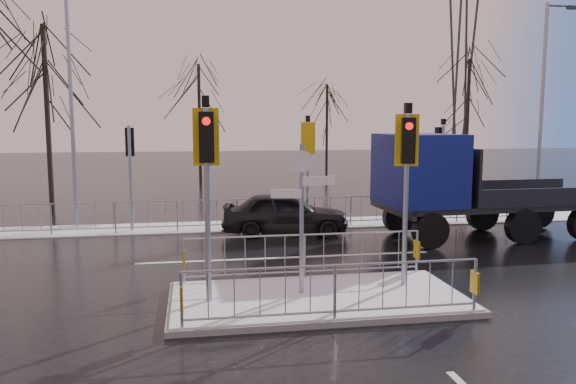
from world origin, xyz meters
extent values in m
plane|color=black|center=(0.00, 0.00, 0.00)|extent=(120.00, 120.00, 0.00)
cube|color=white|center=(0.00, 8.60, 0.02)|extent=(30.00, 2.00, 0.04)
cube|color=silver|center=(0.00, 3.80, 0.00)|extent=(8.00, 0.15, 0.01)
cube|color=slate|center=(0.00, 0.00, 0.06)|extent=(6.00, 3.00, 0.12)
cube|color=white|center=(0.00, 0.00, 0.14)|extent=(5.85, 2.85, 0.03)
cube|color=gold|center=(-2.70, -1.38, 0.67)|extent=(0.05, 0.28, 0.42)
cube|color=gold|center=(2.70, -1.38, 0.67)|extent=(0.05, 0.28, 0.42)
cube|color=gold|center=(-2.70, 1.38, 0.67)|extent=(0.05, 0.28, 0.42)
cube|color=gold|center=(2.70, 1.38, 0.67)|extent=(0.05, 0.28, 0.42)
cylinder|color=gray|center=(-2.20, 0.00, 2.02)|extent=(0.11, 0.11, 3.80)
cube|color=black|center=(-2.20, -0.18, 3.37)|extent=(0.28, 0.22, 0.95)
cylinder|color=red|center=(-2.20, -0.29, 3.67)|extent=(0.16, 0.04, 0.16)
cube|color=gold|center=(-2.20, 0.07, 3.37)|extent=(0.50, 0.03, 1.10)
cube|color=black|center=(-2.20, 0.00, 4.04)|extent=(0.14, 0.14, 0.22)
cylinder|color=gray|center=(2.00, 0.40, 1.97)|extent=(0.11, 0.11, 3.70)
cube|color=black|center=(1.95, 0.23, 3.27)|extent=(0.33, 0.28, 0.95)
cylinder|color=red|center=(1.93, 0.12, 3.57)|extent=(0.16, 0.08, 0.16)
cube|color=gold|center=(2.02, 0.47, 3.27)|extent=(0.49, 0.16, 1.10)
cube|color=black|center=(2.00, 0.40, 3.94)|extent=(0.14, 0.14, 0.22)
cylinder|color=gray|center=(-0.30, 0.20, 1.67)|extent=(0.09, 0.09, 3.10)
cube|color=silver|center=(0.05, 0.20, 2.47)|extent=(0.70, 0.14, 0.18)
cube|color=silver|center=(-0.62, 0.20, 2.22)|extent=(0.62, 0.15, 0.18)
cylinder|color=silver|center=(-0.30, 0.17, 2.87)|extent=(0.44, 0.03, 0.44)
cylinder|color=gray|center=(-4.50, 8.30, 1.79)|extent=(0.11, 0.11, 3.50)
cube|color=black|center=(-4.50, 8.48, 2.99)|extent=(0.28, 0.22, 0.95)
cylinder|color=red|center=(-4.50, 8.59, 3.29)|extent=(0.16, 0.04, 0.16)
cylinder|color=gray|center=(1.50, 8.30, 1.84)|extent=(0.11, 0.11, 3.60)
cube|color=black|center=(1.50, 8.48, 3.09)|extent=(0.28, 0.22, 0.95)
cylinder|color=red|center=(1.50, 8.59, 3.39)|extent=(0.16, 0.04, 0.16)
cube|color=gold|center=(1.50, 8.23, 3.09)|extent=(0.50, 0.03, 1.10)
cube|color=black|center=(1.50, 8.30, 3.76)|extent=(0.14, 0.14, 0.22)
cylinder|color=gray|center=(6.50, 8.30, 1.79)|extent=(0.11, 0.11, 3.50)
cube|color=black|center=(6.45, 8.47, 2.99)|extent=(0.33, 0.28, 0.95)
cylinder|color=red|center=(6.43, 8.58, 3.29)|extent=(0.16, 0.08, 0.16)
cube|color=black|center=(6.50, 8.30, 3.66)|extent=(0.14, 0.14, 0.22)
imported|color=black|center=(0.49, 6.94, 0.70)|extent=(4.28, 2.16, 1.40)
cylinder|color=black|center=(4.29, 4.20, 0.54)|extent=(1.09, 0.36, 1.07)
cylinder|color=black|center=(4.20, 6.45, 0.54)|extent=(1.09, 0.36, 1.07)
cylinder|color=black|center=(7.29, 4.31, 0.54)|extent=(1.09, 0.36, 1.07)
cylinder|color=black|center=(7.21, 6.56, 0.54)|extent=(1.09, 0.36, 1.07)
cylinder|color=black|center=(9.35, 6.64, 0.54)|extent=(1.09, 0.36, 1.07)
cube|color=black|center=(6.82, 5.42, 1.05)|extent=(7.18, 2.73, 0.17)
cube|color=navy|center=(4.35, 5.33, 2.21)|extent=(2.24, 2.66, 2.15)
cube|color=black|center=(5.39, 5.37, 2.64)|extent=(0.12, 2.15, 1.18)
cube|color=#2D3033|center=(3.71, 5.31, 1.02)|extent=(0.22, 2.47, 0.38)
cube|color=black|center=(8.00, 5.46, 1.20)|extent=(4.82, 2.75, 0.13)
cube|color=black|center=(5.69, 5.38, 2.06)|extent=(0.18, 2.58, 1.61)
cylinder|color=black|center=(-8.00, 12.50, 3.68)|extent=(0.20, 0.20, 7.36)
cylinder|color=black|center=(-2.00, 22.00, 3.45)|extent=(0.19, 0.19, 6.90)
cylinder|color=black|center=(6.00, 24.00, 2.99)|extent=(0.16, 0.16, 5.98)
cylinder|color=black|center=(14.00, 21.00, 3.68)|extent=(0.20, 0.20, 7.36)
cylinder|color=gray|center=(10.50, 8.50, 4.00)|extent=(0.14, 0.14, 8.00)
cylinder|color=gray|center=(11.00, 8.50, 7.90)|extent=(1.00, 0.10, 0.10)
cube|color=#2D3033|center=(11.50, 8.50, 7.85)|extent=(0.35, 0.18, 0.12)
cylinder|color=gray|center=(-6.50, 9.50, 4.10)|extent=(0.14, 0.14, 8.20)
cylinder|color=#2D3033|center=(18.60, 30.60, 10.00)|extent=(1.18, 1.18, 19.97)
cylinder|color=#2D3033|center=(17.40, 30.60, 10.00)|extent=(1.18, 1.18, 19.97)
cylinder|color=#2D3033|center=(18.60, 29.40, 10.00)|extent=(1.18, 1.18, 19.97)
cylinder|color=#2D3033|center=(17.40, 29.40, 10.00)|extent=(1.18, 1.18, 19.97)
camera|label=1|loc=(-2.47, -10.84, 3.66)|focal=35.00mm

